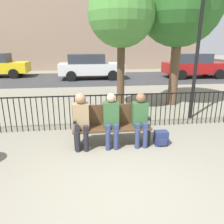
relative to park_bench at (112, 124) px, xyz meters
The scene contains 13 objects.
ground_plane 1.90m from the park_bench, 90.00° to the right, with size 80.00×80.00×0.00m, color gray.
park_bench is the anchor object (origin of this frame).
seated_person_0 0.72m from the park_bench, 169.49° to the right, with size 0.34×0.39×1.25m.
seated_person_1 0.23m from the park_bench, 101.28° to the right, with size 0.34×0.39×1.23m.
seated_person_2 0.67m from the park_bench, 11.49° to the right, with size 0.34×0.39×1.21m.
backpack 1.19m from the park_bench, 10.56° to the right, with size 0.30×0.25×0.33m.
fence_railing 1.02m from the park_bench, 90.92° to the left, with size 9.01×0.03×0.95m.
tree_0 3.78m from the park_bench, 76.44° to the left, with size 2.10×2.10×4.20m.
tree_1 5.19m from the park_bench, 49.35° to the left, with size 2.92×2.92×5.03m.
lamp_post 3.74m from the park_bench, 29.63° to the left, with size 0.28×0.28×3.98m.
street_surface 10.18m from the park_bench, 90.00° to the left, with size 24.00×6.00×0.01m.
parked_car_0 11.90m from the park_bench, 54.76° to the left, with size 4.20×1.94×1.62m.
parked_car_2 10.00m from the park_bench, 91.10° to the left, with size 4.20×1.94×1.62m.
Camera 1 is at (-0.57, -2.80, 2.24)m, focal length 35.00 mm.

